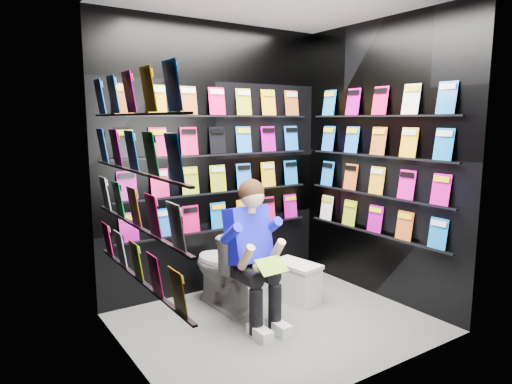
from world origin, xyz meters
TOP-DOWN VIEW (x-y plane):
  - floor at (0.00, 0.00)m, footprint 2.40×2.40m
  - wall_back at (0.00, 1.00)m, footprint 2.40×0.04m
  - wall_front at (0.00, -1.00)m, footprint 2.40×0.04m
  - wall_left at (-1.20, 0.00)m, footprint 0.04×2.00m
  - wall_right at (1.20, 0.00)m, footprint 0.04×2.00m
  - comics_back at (0.00, 0.97)m, footprint 2.10×0.06m
  - comics_left at (-1.17, 0.00)m, footprint 0.06×1.70m
  - comics_right at (1.17, 0.00)m, footprint 0.06×1.70m
  - toilet at (-0.18, 0.55)m, footprint 0.44×0.76m
  - longbox at (0.44, 0.29)m, footprint 0.31×0.48m
  - longbox_lid at (0.44, 0.29)m, footprint 0.34×0.50m
  - reader at (-0.18, 0.17)m, footprint 0.49×0.71m
  - held_comic at (-0.18, -0.18)m, footprint 0.24×0.15m

SIDE VIEW (x-z plane):
  - floor at x=0.00m, z-range 0.00..0.00m
  - longbox at x=0.44m, z-range 0.00..0.33m
  - longbox_lid at x=0.44m, z-range 0.33..0.37m
  - toilet at x=-0.18m, z-range 0.00..0.73m
  - held_comic at x=-0.18m, z-range 0.53..0.63m
  - reader at x=-0.18m, z-range 0.10..1.38m
  - wall_back at x=0.00m, z-range 0.00..2.60m
  - wall_front at x=0.00m, z-range 0.00..2.60m
  - wall_left at x=-1.20m, z-range 0.00..2.60m
  - wall_right at x=1.20m, z-range 0.00..2.60m
  - comics_back at x=0.00m, z-range 0.62..1.99m
  - comics_left at x=-1.17m, z-range 0.62..1.99m
  - comics_right at x=1.17m, z-range 0.62..1.99m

